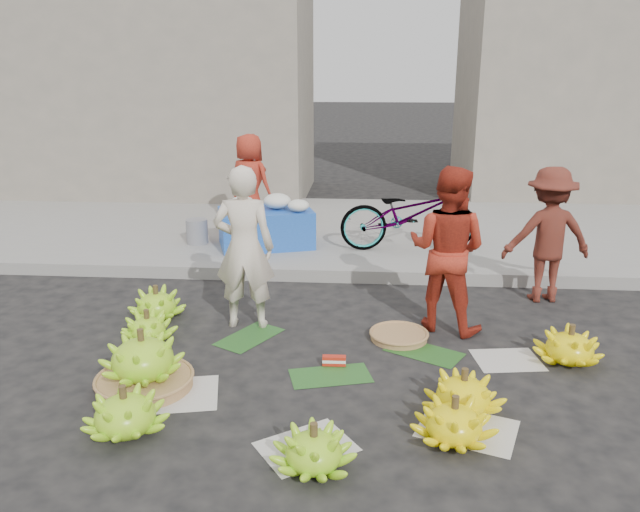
# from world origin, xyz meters

# --- Properties ---
(ground) EXTENTS (80.00, 80.00, 0.00)m
(ground) POSITION_xyz_m (0.00, 0.00, 0.00)
(ground) COLOR black
(ground) RESTS_ON ground
(curb) EXTENTS (40.00, 0.25, 0.15)m
(curb) POSITION_xyz_m (0.00, 2.20, 0.07)
(curb) COLOR gray
(curb) RESTS_ON ground
(sidewalk) EXTENTS (40.00, 4.00, 0.12)m
(sidewalk) POSITION_xyz_m (0.00, 4.30, 0.06)
(sidewalk) COLOR gray
(sidewalk) RESTS_ON ground
(building_left) EXTENTS (6.00, 3.00, 4.00)m
(building_left) POSITION_xyz_m (-4.00, 7.20, 2.00)
(building_left) COLOR gray
(building_left) RESTS_ON sidewalk
(building_right) EXTENTS (5.00, 3.00, 5.00)m
(building_right) POSITION_xyz_m (4.50, 7.70, 2.50)
(building_right) COLOR gray
(building_right) RESTS_ON sidewalk
(newspaper_scatter) EXTENTS (3.20, 1.80, 0.00)m
(newspaper_scatter) POSITION_xyz_m (0.00, -0.80, 0.00)
(newspaper_scatter) COLOR beige
(newspaper_scatter) RESTS_ON ground
(banana_leaves) EXTENTS (2.00, 1.00, 0.00)m
(banana_leaves) POSITION_xyz_m (-0.10, 0.20, 0.00)
(banana_leaves) COLOR #1C4D19
(banana_leaves) RESTS_ON ground
(banana_bunch_0) EXTENTS (0.74, 0.74, 0.50)m
(banana_bunch_0) POSITION_xyz_m (-1.54, -0.50, 0.22)
(banana_bunch_0) COLOR olive
(banana_bunch_0) RESTS_ON ground
(banana_bunch_1) EXTENTS (0.72, 0.72, 0.36)m
(banana_bunch_1) POSITION_xyz_m (-1.45, -1.13, 0.16)
(banana_bunch_1) COLOR #7ACA1C
(banana_bunch_1) RESTS_ON ground
(banana_bunch_2) EXTENTS (0.54, 0.54, 0.32)m
(banana_bunch_2) POSITION_xyz_m (-0.13, -1.42, 0.14)
(banana_bunch_2) COLOR #7ACA1C
(banana_bunch_2) RESTS_ON ground
(banana_bunch_3) EXTENTS (0.68, 0.68, 0.34)m
(banana_bunch_3) POSITION_xyz_m (0.78, -1.05, 0.15)
(banana_bunch_3) COLOR #FFEE0C
(banana_bunch_3) RESTS_ON ground
(banana_bunch_4) EXTENTS (0.60, 0.60, 0.35)m
(banana_bunch_4) POSITION_xyz_m (0.90, -0.67, 0.15)
(banana_bunch_4) COLOR #FFEE0C
(banana_bunch_4) RESTS_ON ground
(banana_bunch_5) EXTENTS (0.68, 0.68, 0.35)m
(banana_bunch_5) POSITION_xyz_m (1.91, 0.20, 0.15)
(banana_bunch_5) COLOR #FFEE0C
(banana_bunch_5) RESTS_ON ground
(banana_bunch_6) EXTENTS (0.54, 0.54, 0.30)m
(banana_bunch_6) POSITION_xyz_m (-1.82, 0.38, 0.13)
(banana_bunch_6) COLOR #7ACA1C
(banana_bunch_6) RESTS_ON ground
(banana_bunch_7) EXTENTS (0.70, 0.70, 0.34)m
(banana_bunch_7) POSITION_xyz_m (-1.91, 0.91, 0.15)
(banana_bunch_7) COLOR #7ACA1C
(banana_bunch_7) RESTS_ON ground
(basket_spare) EXTENTS (0.59, 0.59, 0.06)m
(basket_spare) POSITION_xyz_m (0.49, 0.57, 0.03)
(basket_spare) COLOR olive
(basket_spare) RESTS_ON ground
(incense_stack) EXTENTS (0.20, 0.07, 0.08)m
(incense_stack) POSITION_xyz_m (-0.08, -0.01, 0.05)
(incense_stack) COLOR red
(incense_stack) RESTS_ON ground
(vendor_cream) EXTENTS (0.58, 0.39, 1.57)m
(vendor_cream) POSITION_xyz_m (-0.98, 0.79, 0.78)
(vendor_cream) COLOR beige
(vendor_cream) RESTS_ON ground
(vendor_red) EXTENTS (0.94, 0.86, 1.57)m
(vendor_red) POSITION_xyz_m (0.92, 0.88, 0.78)
(vendor_red) COLOR #B9321C
(vendor_red) RESTS_ON ground
(man_striped) EXTENTS (0.98, 0.63, 1.44)m
(man_striped) POSITION_xyz_m (2.08, 1.73, 0.72)
(man_striped) COLOR maroon
(man_striped) RESTS_ON ground
(flower_table) EXTENTS (1.36, 1.08, 0.69)m
(flower_table) POSITION_xyz_m (-1.15, 3.16, 0.41)
(flower_table) COLOR #1B4BB1
(flower_table) RESTS_ON sidewalk
(grey_bucket) EXTENTS (0.29, 0.29, 0.33)m
(grey_bucket) POSITION_xyz_m (-2.11, 3.22, 0.28)
(grey_bucket) COLOR slate
(grey_bucket) RESTS_ON sidewalk
(flower_vendor) EXTENTS (0.81, 0.69, 1.40)m
(flower_vendor) POSITION_xyz_m (-1.51, 3.97, 0.82)
(flower_vendor) COLOR #B9321C
(flower_vendor) RESTS_ON sidewalk
(bicycle) EXTENTS (0.83, 1.83, 0.93)m
(bicycle) POSITION_xyz_m (0.71, 3.15, 0.58)
(bicycle) COLOR gray
(bicycle) RESTS_ON sidewalk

